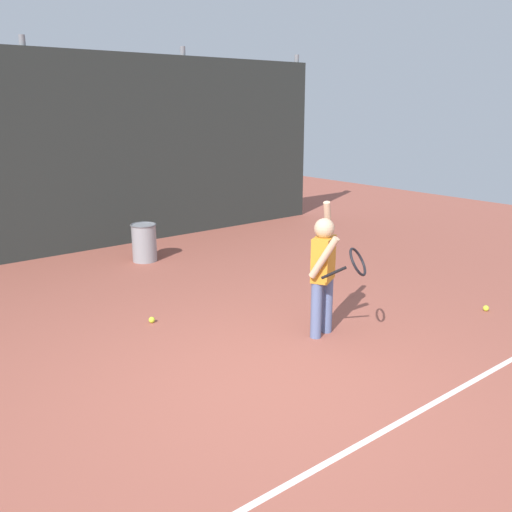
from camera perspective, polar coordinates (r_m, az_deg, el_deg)
The scene contains 11 objects.
ground_plane at distance 4.79m, azimuth 1.17°, elevation -13.09°, with size 20.00×20.00×0.00m, color #9E5142.
court_line_baseline at distance 4.17m, azimuth 10.88°, elevation -18.08°, with size 9.00×0.05×0.00m, color white.
back_fence_windscreen at distance 8.95m, azimuth -21.50°, elevation 9.39°, with size 10.81×0.08×3.05m, color #282D2B.
fence_post_2 at distance 9.00m, azimuth -21.67°, elevation 9.89°, with size 0.09×0.09×3.20m, color slate.
fence_post_3 at distance 10.11m, azimuth -7.16°, elevation 11.29°, with size 0.09×0.09×3.20m, color slate.
fence_post_4 at distance 11.72m, azimuth 4.01°, elevation 11.90°, with size 0.09×0.09×3.20m, color slate.
tennis_player at distance 5.55m, azimuth 6.97°, elevation -1.06°, with size 0.51×0.81×1.35m.
ball_hopper at distance 8.49m, azimuth -11.28°, elevation 1.39°, with size 0.38×0.38×0.56m.
tennis_ball_1 at distance 8.59m, azimuth 5.82°, elevation 0.02°, with size 0.07×0.07×0.07m, color #CCE033.
tennis_ball_3 at distance 6.15m, azimuth -10.54°, elevation -6.39°, with size 0.07×0.07×0.07m, color #CCE033.
tennis_ball_4 at distance 6.89m, azimuth 22.31°, elevation -4.93°, with size 0.07×0.07×0.07m, color #CCE033.
Camera 1 is at (-2.74, -3.21, 2.27)m, focal length 39.40 mm.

